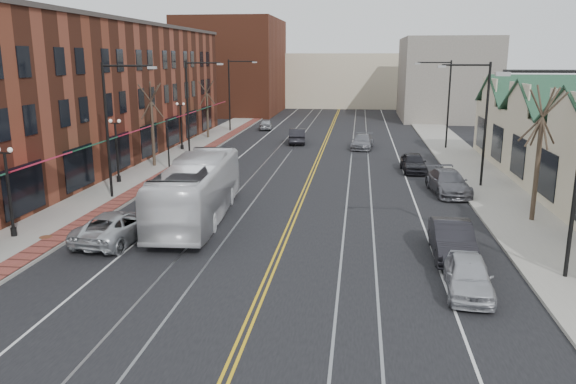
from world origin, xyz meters
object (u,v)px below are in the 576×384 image
(parked_suv, at_px, (118,226))
(parked_car_c, at_px, (448,182))
(parked_car_a, at_px, (468,276))
(parked_car_d, at_px, (413,163))
(parked_car_b, at_px, (452,240))
(transit_bus, at_px, (197,190))

(parked_suv, relative_size, parked_car_c, 1.01)
(parked_car_a, relative_size, parked_car_d, 0.95)
(parked_car_b, bearing_deg, parked_car_c, 83.60)
(transit_bus, bearing_deg, parked_suv, 51.26)
(transit_bus, bearing_deg, parked_car_a, 143.40)
(transit_bus, relative_size, parked_suv, 2.26)
(parked_suv, distance_m, parked_car_b, 15.23)
(parked_car_b, distance_m, parked_car_c, 11.88)
(transit_bus, height_order, parked_car_b, transit_bus)
(parked_car_b, height_order, parked_car_d, parked_car_b)
(transit_bus, distance_m, parked_car_d, 19.09)
(transit_bus, xyz_separation_m, parked_car_b, (12.50, -4.15, -0.86))
(parked_car_a, xyz_separation_m, parked_car_d, (0.00, 22.45, 0.04))
(parked_car_a, relative_size, parked_car_c, 0.78)
(parked_car_c, bearing_deg, transit_bus, -157.76)
(parked_car_a, distance_m, parked_car_c, 15.76)
(parked_car_b, bearing_deg, parked_car_a, -88.88)
(parked_suv, bearing_deg, parked_car_c, -139.01)
(parked_car_b, relative_size, parked_car_c, 0.91)
(parked_suv, relative_size, parked_car_a, 1.29)
(parked_suv, height_order, parked_car_a, parked_suv)
(parked_car_b, bearing_deg, parked_suv, -179.77)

